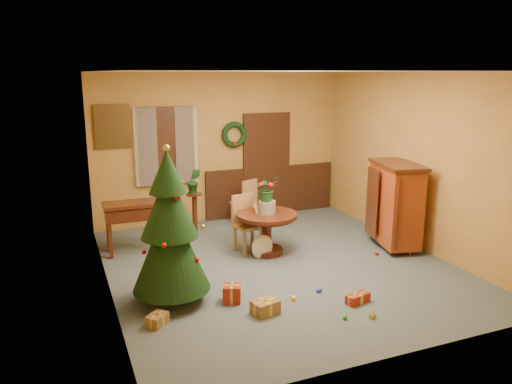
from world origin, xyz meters
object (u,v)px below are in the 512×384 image
writing_desk (134,215)px  christmas_tree (170,230)px  dining_table (267,225)px  chair_near (246,221)px  sideboard (395,203)px

writing_desk → christmas_tree: bearing=-85.7°
christmas_tree → writing_desk: 2.06m
dining_table → chair_near: (-0.25, 0.28, 0.03)m
chair_near → christmas_tree: size_ratio=0.46×
chair_near → sideboard: 2.51m
dining_table → writing_desk: bearing=156.2°
chair_near → christmas_tree: christmas_tree is taller
dining_table → christmas_tree: size_ratio=0.48×
chair_near → writing_desk: size_ratio=0.98×
dining_table → chair_near: 0.38m
dining_table → sideboard: size_ratio=0.69×
dining_table → christmas_tree: 2.22m
chair_near → christmas_tree: (-1.58, -1.44, 0.47)m
christmas_tree → writing_desk: christmas_tree is taller
dining_table → christmas_tree: bearing=-147.7°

